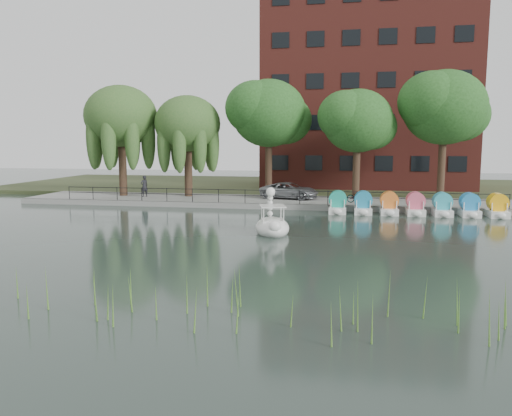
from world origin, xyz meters
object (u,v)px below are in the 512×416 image
(minivan, at_px, (289,189))
(swan_boat, at_px, (272,224))
(pedestrian, at_px, (144,185))
(bicycle, at_px, (358,196))

(minivan, xyz_separation_m, swan_boat, (0.56, -12.90, -0.61))
(swan_boat, bearing_deg, pedestrian, 120.80)
(minivan, distance_m, bicycle, 5.60)
(bicycle, height_order, pedestrian, pedestrian)
(minivan, bearing_deg, pedestrian, 105.61)
(swan_boat, bearing_deg, minivan, 77.96)
(minivan, relative_size, swan_boat, 1.66)
(bicycle, bearing_deg, pedestrian, 107.59)
(pedestrian, bearing_deg, bicycle, 122.55)
(minivan, height_order, swan_boat, swan_boat)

